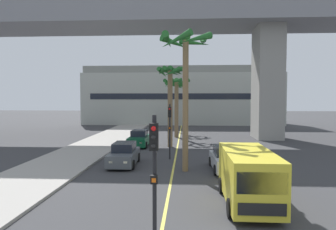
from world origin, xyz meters
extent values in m
cube|color=#9E9991|center=(-8.00, 16.00, 0.07)|extent=(4.80, 80.00, 0.15)
cube|color=#DBCC4C|center=(0.00, 24.00, 0.00)|extent=(0.14, 56.00, 0.01)
cube|color=gray|center=(0.00, 35.92, 13.95)|extent=(87.20, 8.00, 2.40)
cube|color=#5C5C60|center=(0.00, 39.62, 16.05)|extent=(87.20, 0.50, 1.80)
cube|color=gray|center=(10.11, 35.92, 6.37)|extent=(2.80, 4.40, 12.75)
cube|color=#ADB2A8|center=(0.00, 55.50, 4.46)|extent=(34.52, 8.00, 8.92)
cube|color=gray|center=(0.00, 55.50, 9.52)|extent=(33.83, 7.20, 1.20)
cube|color=black|center=(0.00, 51.48, 4.90)|extent=(31.07, 0.04, 1.00)
cube|color=#0C4728|center=(-3.68, 29.06, 0.58)|extent=(1.74, 4.12, 0.80)
cube|color=black|center=(-3.68, 29.21, 1.26)|extent=(1.41, 2.06, 0.60)
cube|color=#F2EDCC|center=(-3.23, 27.05, 0.63)|extent=(0.24, 0.08, 0.14)
cube|color=#F2EDCC|center=(-4.17, 27.05, 0.63)|extent=(0.24, 0.08, 0.14)
cylinder|color=black|center=(-2.89, 27.78, 0.32)|extent=(0.23, 0.64, 0.64)
cylinder|color=black|center=(-4.50, 27.80, 0.32)|extent=(0.23, 0.64, 0.64)
cylinder|color=black|center=(-2.86, 30.32, 0.32)|extent=(0.23, 0.64, 0.64)
cylinder|color=black|center=(-4.48, 30.34, 0.32)|extent=(0.23, 0.64, 0.64)
cube|color=#4C5156|center=(-3.47, 20.71, 0.58)|extent=(1.77, 4.13, 0.80)
cube|color=black|center=(-3.47, 20.86, 1.26)|extent=(1.43, 2.07, 0.60)
cube|color=#F2EDCC|center=(-2.97, 18.70, 0.63)|extent=(0.24, 0.08, 0.14)
cube|color=#F2EDCC|center=(-3.90, 18.69, 0.63)|extent=(0.24, 0.08, 0.14)
cylinder|color=black|center=(-2.64, 19.45, 0.32)|extent=(0.23, 0.64, 0.64)
cylinder|color=black|center=(-4.25, 19.42, 0.32)|extent=(0.23, 0.64, 0.64)
cylinder|color=black|center=(-2.68, 21.99, 0.32)|extent=(0.23, 0.64, 0.64)
cylinder|color=black|center=(-4.30, 21.96, 0.32)|extent=(0.23, 0.64, 0.64)
cube|color=#B7BABF|center=(3.39, 19.57, 0.58)|extent=(1.85, 4.16, 0.80)
cube|color=black|center=(3.39, 19.72, 1.26)|extent=(1.47, 2.10, 0.60)
cube|color=#F2EDCC|center=(3.93, 17.58, 0.63)|extent=(0.24, 0.09, 0.14)
cube|color=#F2EDCC|center=(3.00, 17.54, 0.63)|extent=(0.24, 0.09, 0.14)
cylinder|color=black|center=(4.25, 18.33, 0.32)|extent=(0.24, 0.65, 0.64)
cylinder|color=black|center=(2.63, 18.27, 0.32)|extent=(0.24, 0.65, 0.64)
cylinder|color=black|center=(4.15, 20.87, 0.32)|extent=(0.24, 0.65, 0.64)
cylinder|color=black|center=(2.54, 20.81, 0.32)|extent=(0.24, 0.65, 0.64)
cube|color=yellow|center=(3.55, 13.22, 1.31)|extent=(2.02, 5.21, 2.10)
cube|color=black|center=(3.54, 10.66, 1.66)|extent=(1.80, 0.09, 0.80)
cube|color=black|center=(3.54, 10.60, 0.73)|extent=(1.70, 0.07, 0.44)
cylinder|color=black|center=(4.49, 11.65, 0.38)|extent=(0.26, 0.76, 0.76)
cylinder|color=black|center=(2.59, 11.66, 0.38)|extent=(0.26, 0.76, 0.76)
cylinder|color=black|center=(4.51, 14.77, 0.38)|extent=(0.26, 0.76, 0.76)
cylinder|color=black|center=(2.61, 14.78, 0.38)|extent=(0.26, 0.76, 0.76)
cylinder|color=black|center=(-0.04, 8.30, 2.10)|extent=(0.12, 0.12, 4.20)
cube|color=black|center=(-0.04, 8.16, 3.60)|extent=(0.24, 0.20, 0.76)
sphere|color=red|center=(-0.04, 8.06, 3.84)|extent=(0.14, 0.14, 0.14)
sphere|color=black|center=(-0.04, 8.06, 3.60)|extent=(0.14, 0.14, 0.14)
sphere|color=black|center=(-0.04, 8.06, 3.36)|extent=(0.14, 0.14, 0.14)
cube|color=black|center=(-0.04, 8.18, 2.40)|extent=(0.20, 0.16, 0.24)
cube|color=orange|center=(-0.04, 8.10, 2.40)|extent=(0.12, 0.03, 0.12)
cylinder|color=black|center=(-0.40, 22.96, 2.10)|extent=(0.12, 0.12, 4.20)
cube|color=black|center=(-0.40, 22.82, 3.60)|extent=(0.24, 0.20, 0.76)
sphere|color=red|center=(-0.40, 22.72, 3.84)|extent=(0.14, 0.14, 0.14)
sphere|color=black|center=(-0.40, 22.72, 3.60)|extent=(0.14, 0.14, 0.14)
sphere|color=black|center=(-0.40, 22.72, 3.36)|extent=(0.14, 0.14, 0.14)
cube|color=black|center=(-0.40, 22.84, 2.40)|extent=(0.20, 0.16, 0.24)
cube|color=orange|center=(-0.40, 22.76, 2.40)|extent=(0.12, 0.03, 0.12)
cylinder|color=brown|center=(-0.54, 41.74, 3.25)|extent=(0.37, 0.37, 6.49)
sphere|color=#236028|center=(-0.54, 41.74, 6.64)|extent=(0.60, 0.60, 0.60)
cone|color=#236028|center=(0.50, 41.81, 6.46)|extent=(0.58, 2.14, 0.79)
cone|color=#236028|center=(0.16, 42.50, 6.28)|extent=(1.84, 1.75, 1.10)
cone|color=#236028|center=(-0.49, 42.78, 6.28)|extent=(2.12, 0.53, 1.10)
cone|color=#236028|center=(-1.03, 42.65, 6.40)|extent=(2.07, 1.40, 0.90)
cone|color=#236028|center=(-1.50, 42.14, 6.40)|extent=(1.23, 2.13, 0.90)
cone|color=#236028|center=(-1.54, 41.47, 6.37)|extent=(0.97, 2.16, 0.96)
cone|color=#236028|center=(-1.08, 40.85, 6.42)|extent=(2.04, 1.48, 0.88)
cone|color=#236028|center=(-0.34, 40.72, 6.40)|extent=(2.17, 0.85, 0.91)
cone|color=#236028|center=(0.24, 41.06, 6.29)|extent=(1.72, 1.87, 1.09)
cylinder|color=brown|center=(-0.70, 28.91, 3.63)|extent=(0.46, 0.46, 7.26)
sphere|color=#236028|center=(-0.70, 28.91, 7.41)|extent=(0.60, 0.60, 0.60)
cone|color=#236028|center=(0.11, 29.03, 7.21)|extent=(0.67, 1.74, 0.83)
cone|color=#236028|center=(-0.03, 29.39, 7.13)|extent=(1.34, 1.63, 0.95)
cone|color=#236028|center=(-0.60, 29.73, 7.12)|extent=(1.73, 0.63, 0.96)
cone|color=#236028|center=(-1.02, 29.67, 7.19)|extent=(1.73, 1.07, 0.86)
cone|color=#236028|center=(-1.45, 29.25, 7.05)|extent=(1.08, 1.71, 1.07)
cone|color=#236028|center=(-1.45, 28.59, 7.15)|extent=(1.08, 1.73, 0.92)
cone|color=#236028|center=(-1.20, 28.27, 7.18)|extent=(1.60, 1.39, 0.87)
cone|color=#236028|center=(-0.48, 28.13, 7.04)|extent=(1.73, 0.88, 1.08)
cone|color=#236028|center=(-0.15, 28.31, 7.10)|extent=(1.55, 1.45, 0.99)
cylinder|color=brown|center=(0.79, 19.27, 4.17)|extent=(0.37, 0.37, 8.34)
sphere|color=#236028|center=(0.79, 19.27, 8.49)|extent=(0.60, 0.60, 0.60)
cone|color=#236028|center=(1.90, 19.23, 8.23)|extent=(0.51, 2.28, 0.95)
cone|color=#236028|center=(1.39, 20.21, 8.26)|extent=(2.15, 1.59, 0.89)
cone|color=#236028|center=(0.12, 20.16, 8.24)|extent=(2.08, 1.71, 0.93)
cone|color=#236028|center=(-0.32, 19.38, 8.26)|extent=(0.66, 2.30, 0.88)
cone|color=#236028|center=(0.21, 18.32, 8.13)|extent=(2.16, 1.54, 1.12)
cone|color=#236028|center=(1.39, 18.33, 8.18)|extent=(2.14, 1.59, 1.03)
cylinder|color=brown|center=(-0.33, 36.09, 3.28)|extent=(0.47, 0.47, 6.57)
sphere|color=#236028|center=(-0.33, 36.09, 6.72)|extent=(0.60, 0.60, 0.60)
cone|color=#236028|center=(0.70, 36.14, 6.35)|extent=(0.53, 2.10, 1.11)
cone|color=#236028|center=(0.39, 36.83, 6.45)|extent=(1.81, 1.78, 0.95)
cone|color=#236028|center=(-0.46, 37.11, 6.37)|extent=(2.13, 0.71, 1.08)
cone|color=#236028|center=(-1.21, 36.62, 6.38)|extent=(1.46, 2.02, 1.06)
cone|color=#236028|center=(-1.23, 35.60, 6.37)|extent=(1.38, 2.05, 1.08)
cone|color=#236028|center=(-0.67, 35.12, 6.52)|extent=(2.13, 1.12, 0.83)
cone|color=#236028|center=(0.33, 35.29, 6.44)|extent=(1.90, 1.67, 0.97)
camera|label=1|loc=(0.86, -0.30, 4.68)|focal=33.09mm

